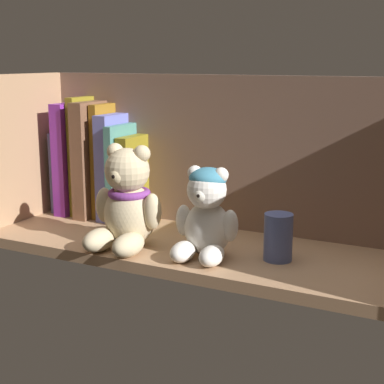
{
  "coord_description": "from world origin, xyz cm",
  "views": [
    {
      "loc": [
        45.08,
        -90.94,
        34.8
      ],
      "look_at": [
        -1.53,
        0.0,
        11.74
      ],
      "focal_mm": 55.6,
      "sensor_mm": 36.0,
      "label": 1
    }
  ],
  "objects_px": {
    "book_7": "(138,177)",
    "pillar_candle": "(278,237)",
    "book_3": "(97,158)",
    "book_6": "(129,171)",
    "teddy_bear_larger": "(127,204)",
    "book_2": "(87,155)",
    "book_1": "(77,157)",
    "teddy_bear_smaller": "(206,215)",
    "book_4": "(108,160)",
    "book_0": "(67,171)",
    "book_5": "(118,166)"
  },
  "relations": [
    {
      "from": "book_3",
      "to": "book_4",
      "type": "height_order",
      "value": "book_3"
    },
    {
      "from": "book_7",
      "to": "teddy_bear_smaller",
      "type": "height_order",
      "value": "book_7"
    },
    {
      "from": "book_2",
      "to": "book_7",
      "type": "distance_m",
      "value": 0.14
    },
    {
      "from": "book_0",
      "to": "teddy_bear_larger",
      "type": "bearing_deg",
      "value": -32.36
    },
    {
      "from": "book_6",
      "to": "book_1",
      "type": "bearing_deg",
      "value": 180.0
    },
    {
      "from": "book_0",
      "to": "book_2",
      "type": "distance_m",
      "value": 0.07
    },
    {
      "from": "book_7",
      "to": "teddy_bear_smaller",
      "type": "bearing_deg",
      "value": -33.99
    },
    {
      "from": "book_0",
      "to": "book_3",
      "type": "bearing_deg",
      "value": 0.0
    },
    {
      "from": "book_5",
      "to": "teddy_bear_smaller",
      "type": "height_order",
      "value": "book_5"
    },
    {
      "from": "book_6",
      "to": "book_7",
      "type": "xyz_separation_m",
      "value": [
        0.02,
        0.0,
        -0.01
      ]
    },
    {
      "from": "book_6",
      "to": "teddy_bear_smaller",
      "type": "relative_size",
      "value": 1.29
    },
    {
      "from": "book_7",
      "to": "teddy_bear_larger",
      "type": "height_order",
      "value": "teddy_bear_larger"
    },
    {
      "from": "book_3",
      "to": "book_7",
      "type": "distance_m",
      "value": 0.11
    },
    {
      "from": "book_2",
      "to": "pillar_candle",
      "type": "distance_m",
      "value": 0.49
    },
    {
      "from": "book_2",
      "to": "book_3",
      "type": "relative_size",
      "value": 1.03
    },
    {
      "from": "book_1",
      "to": "book_3",
      "type": "bearing_deg",
      "value": 0.0
    },
    {
      "from": "book_3",
      "to": "book_6",
      "type": "xyz_separation_m",
      "value": [
        0.08,
        0.0,
        -0.02
      ]
    },
    {
      "from": "book_5",
      "to": "book_4",
      "type": "bearing_deg",
      "value": 180.0
    },
    {
      "from": "book_0",
      "to": "teddy_bear_smaller",
      "type": "distance_m",
      "value": 0.44
    },
    {
      "from": "book_7",
      "to": "pillar_candle",
      "type": "bearing_deg",
      "value": -18.59
    },
    {
      "from": "book_5",
      "to": "book_6",
      "type": "height_order",
      "value": "book_5"
    },
    {
      "from": "book_5",
      "to": "teddy_bear_larger",
      "type": "xyz_separation_m",
      "value": [
        0.13,
        -0.17,
        -0.03
      ]
    },
    {
      "from": "book_4",
      "to": "teddy_bear_smaller",
      "type": "bearing_deg",
      "value": -26.91
    },
    {
      "from": "book_1",
      "to": "book_2",
      "type": "distance_m",
      "value": 0.03
    },
    {
      "from": "teddy_bear_larger",
      "to": "book_2",
      "type": "bearing_deg",
      "value": 141.45
    },
    {
      "from": "teddy_bear_larger",
      "to": "book_5",
      "type": "bearing_deg",
      "value": 127.85
    },
    {
      "from": "book_2",
      "to": "teddy_bear_larger",
      "type": "xyz_separation_m",
      "value": [
        0.21,
        -0.17,
        -0.05
      ]
    },
    {
      "from": "teddy_bear_larger",
      "to": "teddy_bear_smaller",
      "type": "height_order",
      "value": "teddy_bear_larger"
    },
    {
      "from": "book_3",
      "to": "book_5",
      "type": "bearing_deg",
      "value": 0.0
    },
    {
      "from": "book_1",
      "to": "teddy_bear_smaller",
      "type": "distance_m",
      "value": 0.42
    },
    {
      "from": "book_2",
      "to": "book_4",
      "type": "bearing_deg",
      "value": 0.0
    },
    {
      "from": "book_1",
      "to": "pillar_candle",
      "type": "height_order",
      "value": "book_1"
    },
    {
      "from": "book_3",
      "to": "book_5",
      "type": "distance_m",
      "value": 0.05
    },
    {
      "from": "teddy_bear_smaller",
      "to": "pillar_candle",
      "type": "height_order",
      "value": "teddy_bear_smaller"
    },
    {
      "from": "teddy_bear_smaller",
      "to": "book_5",
      "type": "bearing_deg",
      "value": 150.98
    },
    {
      "from": "book_2",
      "to": "book_4",
      "type": "relative_size",
      "value": 1.05
    },
    {
      "from": "book_5",
      "to": "teddy_bear_smaller",
      "type": "xyz_separation_m",
      "value": [
        0.28,
        -0.15,
        -0.04
      ]
    },
    {
      "from": "book_5",
      "to": "teddy_bear_larger",
      "type": "bearing_deg",
      "value": -52.15
    },
    {
      "from": "book_7",
      "to": "book_2",
      "type": "bearing_deg",
      "value": 180.0
    },
    {
      "from": "book_0",
      "to": "book_5",
      "type": "distance_m",
      "value": 0.14
    },
    {
      "from": "book_7",
      "to": "teddy_bear_smaller",
      "type": "relative_size",
      "value": 1.14
    },
    {
      "from": "book_7",
      "to": "pillar_candle",
      "type": "relative_size",
      "value": 2.23
    },
    {
      "from": "teddy_bear_larger",
      "to": "book_1",
      "type": "bearing_deg",
      "value": 144.79
    },
    {
      "from": "book_1",
      "to": "teddy_bear_larger",
      "type": "bearing_deg",
      "value": -35.21
    },
    {
      "from": "book_4",
      "to": "book_3",
      "type": "bearing_deg",
      "value": 180.0
    },
    {
      "from": "book_6",
      "to": "teddy_bear_smaller",
      "type": "xyz_separation_m",
      "value": [
        0.25,
        -0.15,
        -0.03
      ]
    },
    {
      "from": "teddy_bear_smaller",
      "to": "book_2",
      "type": "bearing_deg",
      "value": 156.7
    },
    {
      "from": "book_6",
      "to": "book_7",
      "type": "distance_m",
      "value": 0.03
    },
    {
      "from": "book_1",
      "to": "book_3",
      "type": "height_order",
      "value": "book_3"
    },
    {
      "from": "book_1",
      "to": "teddy_bear_smaller",
      "type": "relative_size",
      "value": 1.53
    }
  ]
}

